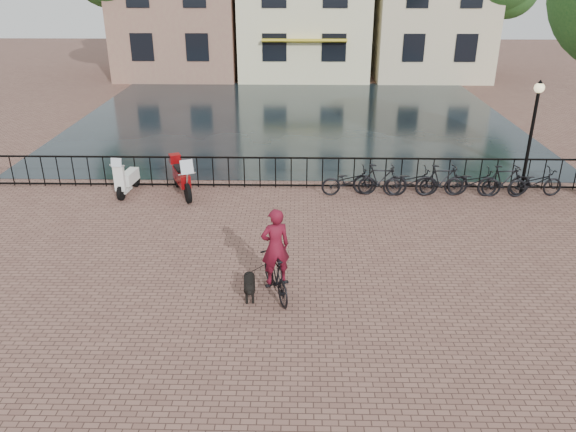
{
  "coord_description": "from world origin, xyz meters",
  "views": [
    {
      "loc": [
        0.24,
        -8.91,
        6.45
      ],
      "look_at": [
        0.0,
        3.0,
        1.2
      ],
      "focal_mm": 35.0,
      "sensor_mm": 36.0,
      "label": 1
    }
  ],
  "objects_px": {
    "lamp_post": "(534,119)",
    "scooter": "(127,172)",
    "motorcycle": "(181,173)",
    "cyclist": "(275,258)",
    "dog": "(249,286)"
  },
  "relations": [
    {
      "from": "lamp_post",
      "to": "motorcycle",
      "type": "xyz_separation_m",
      "value": [
        -10.58,
        -0.26,
        -1.68
      ]
    },
    {
      "from": "motorcycle",
      "to": "scooter",
      "type": "height_order",
      "value": "motorcycle"
    },
    {
      "from": "lamp_post",
      "to": "dog",
      "type": "relative_size",
      "value": 3.86
    },
    {
      "from": "lamp_post",
      "to": "scooter",
      "type": "bearing_deg",
      "value": -179.18
    },
    {
      "from": "scooter",
      "to": "cyclist",
      "type": "bearing_deg",
      "value": -44.18
    },
    {
      "from": "lamp_post",
      "to": "dog",
      "type": "xyz_separation_m",
      "value": [
        -7.98,
        -6.26,
        -2.08
      ]
    },
    {
      "from": "cyclist",
      "to": "motorcycle",
      "type": "relative_size",
      "value": 1.19
    },
    {
      "from": "lamp_post",
      "to": "cyclist",
      "type": "relative_size",
      "value": 1.46
    },
    {
      "from": "scooter",
      "to": "dog",
      "type": "bearing_deg",
      "value": -48.15
    },
    {
      "from": "cyclist",
      "to": "dog",
      "type": "bearing_deg",
      "value": -4.84
    },
    {
      "from": "lamp_post",
      "to": "motorcycle",
      "type": "distance_m",
      "value": 10.71
    },
    {
      "from": "scooter",
      "to": "lamp_post",
      "type": "bearing_deg",
      "value": 7.43
    },
    {
      "from": "cyclist",
      "to": "scooter",
      "type": "relative_size",
      "value": 1.55
    },
    {
      "from": "lamp_post",
      "to": "scooter",
      "type": "height_order",
      "value": "lamp_post"
    },
    {
      "from": "lamp_post",
      "to": "motorcycle",
      "type": "height_order",
      "value": "lamp_post"
    }
  ]
}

